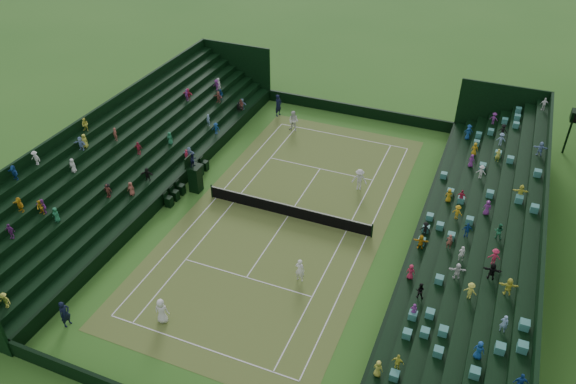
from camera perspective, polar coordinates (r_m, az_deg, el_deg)
The scene contains 16 objects.
ground at distance 37.79m, azimuth 0.00°, elevation -2.48°, with size 160.00×160.00×0.00m, color #326B22.
court_surface at distance 37.78m, azimuth 0.00°, elevation -2.48°, with size 12.97×26.77×0.01m, color #427B29.
perimeter_wall_north at distance 50.38m, azimuth 6.98°, elevation 8.21°, with size 17.17×0.20×1.00m, color black.
perimeter_wall_east at distance 35.82m, azimuth 12.70°, elevation -4.94°, with size 0.20×31.77×1.00m, color black.
perimeter_wall_west at distance 40.88m, azimuth -11.06°, elevation 0.88°, with size 0.20×31.77×1.00m, color black.
north_grandstand at distance 35.07m, azimuth 19.58°, elevation -5.14°, with size 6.60×32.00×4.90m.
south_grandstand at distance 42.53m, azimuth -16.00°, elevation 3.23°, with size 6.60×32.00×4.90m.
tennis_net at distance 37.47m, azimuth 0.00°, elevation -1.85°, with size 11.67×0.10×1.06m.
umpire_chair at distance 40.07m, azimuth -9.45°, elevation 1.72°, with size 0.98×0.98×3.08m.
courtside_chairs at distance 41.03m, azimuth -10.16°, elevation 0.97°, with size 0.49×5.46×1.07m.
player_near_west at distance 31.11m, azimuth -12.72°, elevation -11.70°, with size 0.77×0.50×1.57m, color white.
player_near_east at distance 32.61m, azimuth 1.21°, elevation -7.93°, with size 0.57×0.38×1.57m, color white.
player_far_west at distance 47.42m, azimuth 0.57°, elevation 7.22°, with size 0.87×0.68×1.78m, color white.
player_far_east at distance 40.23m, azimuth 7.27°, elevation 1.26°, with size 1.07×0.62×1.66m, color white.
line_judge_north at distance 49.83m, azimuth -0.99°, elevation 8.80°, with size 0.72×0.48×1.99m, color black.
line_judge_south at distance 32.39m, azimuth -21.72°, elevation -11.43°, with size 0.60×0.39×1.64m, color black.
Camera 1 is at (11.43, -27.71, 23.00)m, focal length 35.00 mm.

